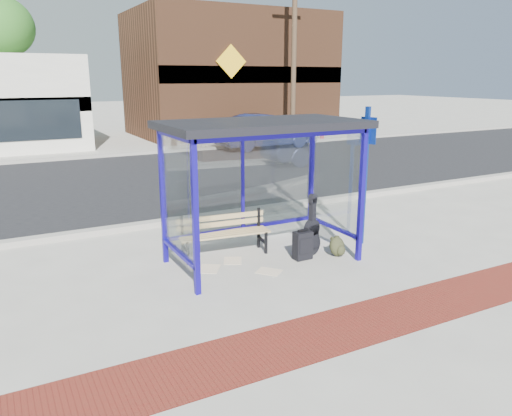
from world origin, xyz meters
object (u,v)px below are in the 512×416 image
parked_car (266,131)px  fire_hydrant (322,131)px  suitcase (303,245)px  backpack (338,247)px  bench (224,232)px  guitar_bag (312,234)px

parked_car → fire_hydrant: size_ratio=6.13×
suitcase → backpack: suitcase is taller
bench → guitar_bag: bearing=-22.0°
parked_car → backpack: bearing=153.2°
bench → suitcase: bench is taller
bench → suitcase: size_ratio=3.01×
fire_hydrant → bench: bearing=-131.0°
suitcase → fire_hydrant: 17.63m
bench → suitcase: bearing=-31.6°
guitar_bag → parked_car: size_ratio=0.23×
guitar_bag → backpack: 0.51m
fire_hydrant → suitcase: bearing=-126.4°
backpack → parked_car: size_ratio=0.08×
bench → parked_car: 13.90m
suitcase → parked_car: (6.29, 12.62, 0.50)m
suitcase → parked_car: parked_car is taller
suitcase → backpack: bearing=-14.8°
bench → fire_hydrant: bench is taller
backpack → parked_car: parked_car is taller
bench → fire_hydrant: bearing=54.9°
bench → suitcase: (1.12, -0.86, -0.18)m
bench → guitar_bag: (1.39, -0.74, -0.05)m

